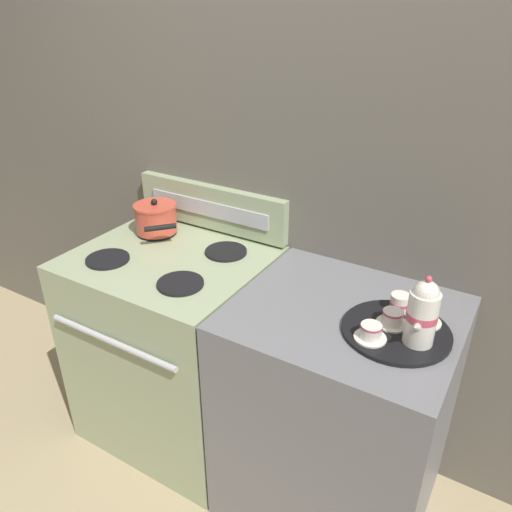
% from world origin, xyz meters
% --- Properties ---
extents(ground_plane, '(6.00, 6.00, 0.00)m').
position_xyz_m(ground_plane, '(0.00, 0.00, 0.00)').
color(ground_plane, tan).
extents(wall_back, '(6.00, 0.05, 2.20)m').
position_xyz_m(wall_back, '(0.00, 0.36, 1.10)').
color(wall_back, '#666056').
rests_on(wall_back, ground).
extents(stove, '(0.78, 0.70, 0.93)m').
position_xyz_m(stove, '(-0.38, -0.00, 0.46)').
color(stove, '#9EAD84').
rests_on(stove, ground).
extents(control_panel, '(0.76, 0.05, 0.20)m').
position_xyz_m(control_panel, '(-0.38, 0.31, 1.03)').
color(control_panel, '#9EAD84').
rests_on(control_panel, stove).
extents(side_counter, '(0.76, 0.67, 0.92)m').
position_xyz_m(side_counter, '(0.39, 0.00, 0.46)').
color(side_counter, slate).
rests_on(side_counter, ground).
extents(saucepan, '(0.26, 0.25, 0.15)m').
position_xyz_m(saucepan, '(-0.57, 0.15, 0.99)').
color(saucepan, '#D14C38').
rests_on(saucepan, stove).
extents(serving_tray, '(0.34, 0.34, 0.01)m').
position_xyz_m(serving_tray, '(0.57, -0.03, 0.93)').
color(serving_tray, black).
rests_on(serving_tray, side_counter).
extents(teapot, '(0.09, 0.15, 0.23)m').
position_xyz_m(teapot, '(0.65, -0.06, 1.04)').
color(teapot, white).
rests_on(teapot, serving_tray).
extents(teacup_left, '(0.10, 0.10, 0.05)m').
position_xyz_m(teacup_left, '(0.55, -0.01, 0.96)').
color(teacup_left, white).
rests_on(teacup_left, serving_tray).
extents(teacup_right, '(0.10, 0.10, 0.05)m').
position_xyz_m(teacup_right, '(0.64, 0.05, 0.96)').
color(teacup_right, white).
rests_on(teacup_right, serving_tray).
extents(teacup_front, '(0.10, 0.10, 0.05)m').
position_xyz_m(teacup_front, '(0.52, -0.12, 0.96)').
color(teacup_front, white).
rests_on(teacup_front, serving_tray).
extents(creamer_jug, '(0.07, 0.07, 0.06)m').
position_xyz_m(creamer_jug, '(0.55, 0.08, 0.96)').
color(creamer_jug, white).
rests_on(creamer_jug, serving_tray).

